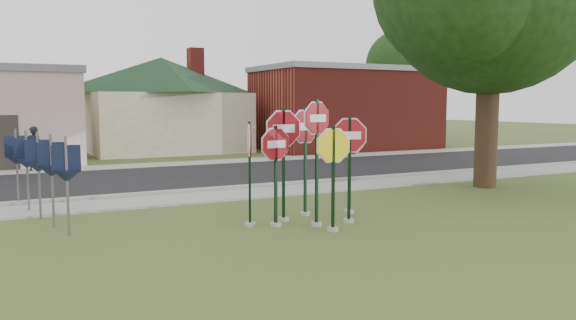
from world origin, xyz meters
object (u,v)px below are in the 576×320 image
stop_sign_center (317,145)px  pedestrian (34,148)px  stop_sign_yellow (333,166)px  stop_sign_left (276,163)px

stop_sign_center → pedestrian: 14.25m
stop_sign_center → pedestrian: bearing=110.1°
stop_sign_yellow → stop_sign_center: bearing=95.4°
stop_sign_center → pedestrian: stop_sign_center is taller
stop_sign_left → pedestrian: size_ratio=1.33×
stop_sign_center → stop_sign_left: size_ratio=1.24×
stop_sign_left → pedestrian: bearing=107.5°
pedestrian → stop_sign_left: bearing=89.6°
stop_sign_left → stop_sign_center: bearing=-25.3°
pedestrian → stop_sign_center: bearing=92.2°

